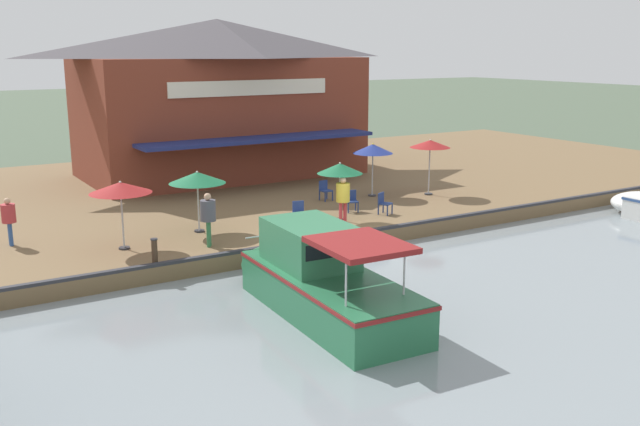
{
  "coord_description": "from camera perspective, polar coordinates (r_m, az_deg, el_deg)",
  "views": [
    {
      "loc": [
        19.96,
        -13.08,
        7.02
      ],
      "look_at": [
        -1.0,
        -0.26,
        1.3
      ],
      "focal_mm": 40.0,
      "sensor_mm": 36.0,
      "label": 1
    }
  ],
  "objects": [
    {
      "name": "mooring_post",
      "position": [
        22.16,
        -13.1,
        -2.98
      ],
      "size": [
        0.22,
        0.22,
        0.8
      ],
      "color": "#473323",
      "rests_on": "quay_deck"
    },
    {
      "name": "cafe_chair_far_corner_seat",
      "position": [
        30.6,
        0.4,
        1.91
      ],
      "size": [
        0.48,
        0.48,
        0.85
      ],
      "color": "navy",
      "rests_on": "quay_deck"
    },
    {
      "name": "person_near_entrance",
      "position": [
        23.6,
        -8.95,
        0.01
      ],
      "size": [
        0.51,
        0.51,
        1.8
      ],
      "color": "#337547",
      "rests_on": "quay_deck"
    },
    {
      "name": "patio_umbrella_mid_patio_right",
      "position": [
        31.86,
        8.8,
        5.47
      ],
      "size": [
        1.78,
        1.78,
        2.49
      ],
      "color": "#B7B7B7",
      "rests_on": "quay_deck"
    },
    {
      "name": "quay_edge_fender",
      "position": [
        24.78,
        1.61,
        -1.8
      ],
      "size": [
        0.2,
        50.4,
        0.1
      ],
      "primitive_type": "cube",
      "color": "#2D2D33",
      "rests_on": "quay_deck"
    },
    {
      "name": "patio_umbrella_by_entrance",
      "position": [
        31.29,
        4.25,
        5.14
      ],
      "size": [
        1.77,
        1.77,
        2.35
      ],
      "color": "#B7B7B7",
      "rests_on": "quay_deck"
    },
    {
      "name": "cafe_chair_beside_entrance",
      "position": [
        28.5,
        2.54,
        1.06
      ],
      "size": [
        0.56,
        0.56,
        0.85
      ],
      "color": "navy",
      "rests_on": "quay_deck"
    },
    {
      "name": "tree_downstream_bank",
      "position": [
        43.74,
        -6.6,
        9.72
      ],
      "size": [
        3.8,
        3.62,
        5.82
      ],
      "color": "brown",
      "rests_on": "quay_deck"
    },
    {
      "name": "patio_umbrella_back_row",
      "position": [
        23.71,
        -15.68,
        1.95
      ],
      "size": [
        1.99,
        1.99,
        2.26
      ],
      "color": "#B7B7B7",
      "rests_on": "quay_deck"
    },
    {
      "name": "motorboat_mid_row",
      "position": [
        19.41,
        -0.34,
        -5.17
      ],
      "size": [
        7.57,
        2.66,
        2.4
      ],
      "color": "#287047",
      "rests_on": "river_water"
    },
    {
      "name": "cafe_chair_under_first_umbrella",
      "position": [
        28.14,
        5.12,
        0.87
      ],
      "size": [
        0.59,
        0.59,
        0.85
      ],
      "color": "navy",
      "rests_on": "quay_deck"
    },
    {
      "name": "waterfront_restaurant",
      "position": [
        37.01,
        -8.07,
        9.18
      ],
      "size": [
        9.32,
        14.09,
        7.8
      ],
      "color": "brown",
      "rests_on": "quay_deck"
    },
    {
      "name": "person_at_quay_edge",
      "position": [
        26.22,
        1.85,
        1.49
      ],
      "size": [
        0.51,
        0.51,
        1.8
      ],
      "color": "#B23338",
      "rests_on": "quay_deck"
    },
    {
      "name": "quay_deck",
      "position": [
        34.27,
        -8.38,
        1.66
      ],
      "size": [
        22.0,
        56.0,
        0.6
      ],
      "primitive_type": "cube",
      "color": "brown",
      "rests_on": "ground"
    },
    {
      "name": "cafe_chair_facing_river",
      "position": [
        26.48,
        -1.68,
        0.13
      ],
      "size": [
        0.53,
        0.53,
        0.85
      ],
      "color": "navy",
      "rests_on": "quay_deck"
    },
    {
      "name": "person_mid_patio",
      "position": [
        25.62,
        -23.65,
        -0.22
      ],
      "size": [
        0.46,
        0.46,
        1.61
      ],
      "color": "#2D5193",
      "rests_on": "quay_deck"
    },
    {
      "name": "ground_plane",
      "position": [
        24.87,
        1.72,
        -3.29
      ],
      "size": [
        220.0,
        220.0,
        0.0
      ],
      "primitive_type": "plane",
      "color": "#4C5B47"
    },
    {
      "name": "patio_umbrella_mid_patio_left",
      "position": [
        26.74,
        1.61,
        3.57
      ],
      "size": [
        1.72,
        1.72,
        2.24
      ],
      "color": "#B7B7B7",
      "rests_on": "quay_deck"
    },
    {
      "name": "patio_umbrella_near_quay_edge",
      "position": [
        25.4,
        -9.8,
        2.8
      ],
      "size": [
        2.0,
        2.0,
        2.2
      ],
      "color": "#B7B7B7",
      "rests_on": "quay_deck"
    }
  ]
}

